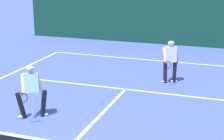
# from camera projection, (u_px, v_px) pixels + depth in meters

# --- Properties ---
(court_line_baseline_far) EXTENTS (10.36, 0.10, 0.01)m
(court_line_baseline_far) POSITION_uv_depth(u_px,v_px,m) (153.00, 60.00, 17.76)
(court_line_baseline_far) COLOR white
(court_line_baseline_far) RESTS_ON ground_plane
(court_line_service) EXTENTS (8.45, 0.10, 0.01)m
(court_line_service) POSITION_uv_depth(u_px,v_px,m) (125.00, 89.00, 13.63)
(court_line_service) COLOR white
(court_line_service) RESTS_ON ground_plane
(court_line_centre) EXTENTS (0.10, 6.40, 0.01)m
(court_line_centre) POSITION_uv_depth(u_px,v_px,m) (94.00, 122.00, 10.81)
(court_line_centre) COLOR white
(court_line_centre) RESTS_ON ground_plane
(player_near) EXTENTS (0.86, 1.06, 1.62)m
(player_near) POSITION_uv_depth(u_px,v_px,m) (31.00, 89.00, 10.90)
(player_near) COLOR black
(player_near) RESTS_ON ground_plane
(player_far) EXTENTS (0.71, 0.95, 1.66)m
(player_far) POSITION_uv_depth(u_px,v_px,m) (170.00, 60.00, 14.16)
(player_far) COLOR black
(player_far) RESTS_ON ground_plane
(tennis_ball) EXTENTS (0.07, 0.07, 0.07)m
(tennis_ball) POSITION_uv_depth(u_px,v_px,m) (37.00, 79.00, 14.80)
(tennis_ball) COLOR #D1E033
(tennis_ball) RESTS_ON ground_plane
(back_fence_windscreen) EXTENTS (17.63, 0.12, 3.12)m
(back_fence_windscreen) POSITION_uv_depth(u_px,v_px,m) (170.00, 18.00, 20.85)
(back_fence_windscreen) COLOR #10392B
(back_fence_windscreen) RESTS_ON ground_plane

